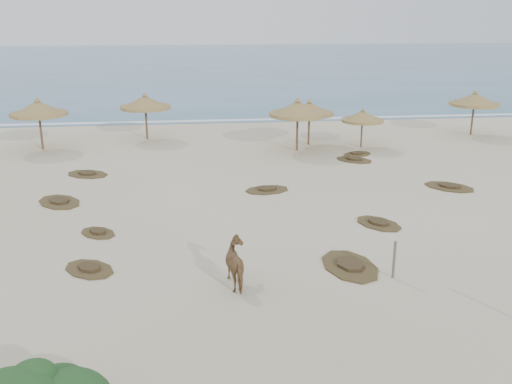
# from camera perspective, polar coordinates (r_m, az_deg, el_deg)

# --- Properties ---
(ground) EXTENTS (160.00, 160.00, 0.00)m
(ground) POSITION_cam_1_polar(r_m,az_deg,el_deg) (19.32, 0.62, -7.16)
(ground) COLOR beige
(ground) RESTS_ON ground
(ocean) EXTENTS (200.00, 100.00, 0.01)m
(ocean) POSITION_cam_1_polar(r_m,az_deg,el_deg) (92.76, -5.28, 12.68)
(ocean) COLOR #275C77
(ocean) RESTS_ON ground
(foam_line) EXTENTS (70.00, 0.60, 0.01)m
(foam_line) POSITION_cam_1_polar(r_m,az_deg,el_deg) (44.19, -3.59, 7.14)
(foam_line) COLOR white
(foam_line) RESTS_ON ground
(palapa_1) EXTENTS (4.45, 4.45, 3.16)m
(palapa_1) POSITION_cam_1_polar(r_m,az_deg,el_deg) (36.87, -20.94, 7.75)
(palapa_1) COLOR brown
(palapa_1) RESTS_ON ground
(palapa_2) EXTENTS (4.01, 4.01, 3.06)m
(palapa_2) POSITION_cam_1_polar(r_m,az_deg,el_deg) (38.04, -11.02, 8.74)
(palapa_2) COLOR brown
(palapa_2) RESTS_ON ground
(palapa_3) EXTENTS (3.43, 3.43, 3.21)m
(palapa_3) POSITION_cam_1_polar(r_m,az_deg,el_deg) (34.24, 4.19, 8.23)
(palapa_3) COLOR brown
(palapa_3) RESTS_ON ground
(palapa_4) EXTENTS (3.54, 3.54, 2.88)m
(palapa_4) POSITION_cam_1_polar(r_m,az_deg,el_deg) (35.90, 5.37, 8.23)
(palapa_4) COLOR brown
(palapa_4) RESTS_ON ground
(palapa_5) EXTENTS (3.21, 3.21, 2.44)m
(palapa_5) POSITION_cam_1_polar(r_m,az_deg,el_deg) (35.72, 10.61, 7.41)
(palapa_5) COLOR brown
(palapa_5) RESTS_ON ground
(palapa_6) EXTENTS (3.79, 3.79, 3.06)m
(palapa_6) POSITION_cam_1_polar(r_m,az_deg,el_deg) (41.27, 21.02, 8.59)
(palapa_6) COLOR brown
(palapa_6) RESTS_ON ground
(horse) EXTENTS (1.08, 1.78, 1.40)m
(horse) POSITION_cam_1_polar(r_m,az_deg,el_deg) (17.63, -1.73, -7.20)
(horse) COLOR brown
(horse) RESTS_ON ground
(fence_post_far) EXTENTS (0.11, 0.11, 1.25)m
(fence_post_far) POSITION_cam_1_polar(r_m,az_deg,el_deg) (18.61, 13.65, -6.59)
(fence_post_far) COLOR #635C4A
(fence_post_far) RESTS_ON ground
(scrub_1) EXTENTS (2.70, 2.87, 0.16)m
(scrub_1) POSITION_cam_1_polar(r_m,az_deg,el_deg) (26.63, -19.07, -0.92)
(scrub_1) COLOR brown
(scrub_1) RESTS_ON ground
(scrub_2) EXTENTS (1.85, 1.84, 0.16)m
(scrub_2) POSITION_cam_1_polar(r_m,az_deg,el_deg) (22.55, -15.52, -3.93)
(scrub_2) COLOR brown
(scrub_2) RESTS_ON ground
(scrub_3) EXTENTS (2.36, 1.79, 0.16)m
(scrub_3) POSITION_cam_1_polar(r_m,az_deg,el_deg) (26.86, 1.12, 0.25)
(scrub_3) COLOR brown
(scrub_3) RESTS_ON ground
(scrub_4) EXTENTS (2.19, 2.42, 0.16)m
(scrub_4) POSITION_cam_1_polar(r_m,az_deg,el_deg) (23.18, 12.15, -3.07)
(scrub_4) COLOR brown
(scrub_4) RESTS_ON ground
(scrub_5) EXTENTS (2.80, 2.72, 0.16)m
(scrub_5) POSITION_cam_1_polar(r_m,az_deg,el_deg) (28.84, 18.77, 0.52)
(scrub_5) COLOR brown
(scrub_5) RESTS_ON ground
(scrub_6) EXTENTS (2.70, 2.38, 0.16)m
(scrub_6) POSITION_cam_1_polar(r_m,az_deg,el_deg) (30.70, -16.51, 1.75)
(scrub_6) COLOR brown
(scrub_6) RESTS_ON ground
(scrub_7) EXTENTS (2.48, 2.42, 0.16)m
(scrub_7) POSITION_cam_1_polar(r_m,az_deg,el_deg) (32.75, 9.78, 3.22)
(scrub_7) COLOR brown
(scrub_7) RESTS_ON ground
(scrub_9) EXTENTS (2.10, 2.88, 0.16)m
(scrub_9) POSITION_cam_1_polar(r_m,az_deg,el_deg) (19.30, 9.36, -7.26)
(scrub_9) COLOR brown
(scrub_9) RESTS_ON ground
(scrub_10) EXTENTS (2.19, 1.93, 0.16)m
(scrub_10) POSITION_cam_1_polar(r_m,az_deg,el_deg) (34.09, 10.09, 3.78)
(scrub_10) COLOR brown
(scrub_10) RESTS_ON ground
(scrub_11) EXTENTS (2.26, 2.23, 0.16)m
(scrub_11) POSITION_cam_1_polar(r_m,az_deg,el_deg) (19.60, -16.33, -7.38)
(scrub_11) COLOR brown
(scrub_11) RESTS_ON ground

